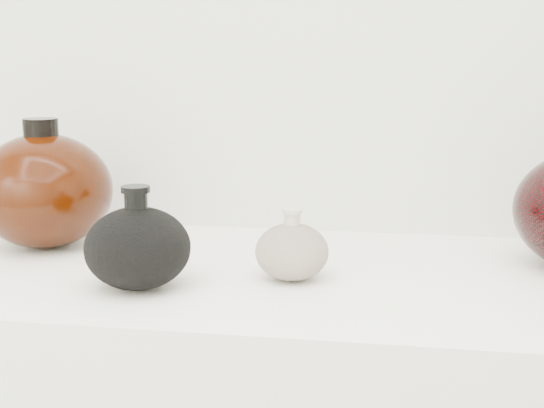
# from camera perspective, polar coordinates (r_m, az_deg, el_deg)

# --- Properties ---
(black_gourd_vase) EXTENTS (0.14, 0.14, 0.13)m
(black_gourd_vase) POSITION_cam_1_polar(r_m,az_deg,el_deg) (0.99, -10.08, -3.22)
(black_gourd_vase) COLOR black
(black_gourd_vase) RESTS_ON display_counter
(cream_gourd_vase) EXTENTS (0.12, 0.12, 0.10)m
(cream_gourd_vase) POSITION_cam_1_polar(r_m,az_deg,el_deg) (1.01, 1.51, -3.56)
(cream_gourd_vase) COLOR beige
(cream_gourd_vase) RESTS_ON display_counter
(left_round_pot) EXTENTS (0.22, 0.22, 0.20)m
(left_round_pot) POSITION_cam_1_polar(r_m,az_deg,el_deg) (1.22, -16.76, 1.01)
(left_round_pot) COLOR black
(left_round_pot) RESTS_ON display_counter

